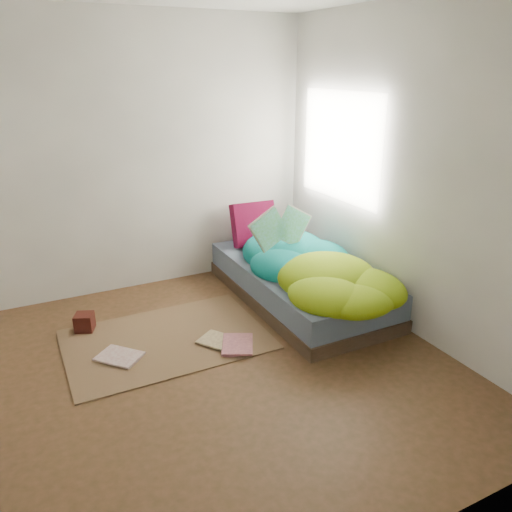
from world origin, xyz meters
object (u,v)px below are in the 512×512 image
Objects in this scene: open_book at (281,217)px; floor_book_b at (222,345)px; bed at (299,283)px; wooden_box at (84,322)px; pillow_magenta at (254,224)px; floor_book_a at (110,365)px.

floor_book_b is (-0.83, -0.54, -0.81)m from open_book.
open_book reaches higher than bed.
wooden_box is at bearing 171.59° from bed.
open_book is 3.46× the size of wooden_box.
open_book reaches higher than pillow_magenta.
open_book is at bearing 165.28° from bed.
wooden_box reaches higher than floor_book_a.
wooden_box is 0.45× the size of floor_book_a.
bed reaches higher than floor_book_b.
open_book is at bearing -7.75° from wooden_box.
floor_book_a is at bearing -161.69° from floor_book_b.
bed is 1.91m from floor_book_a.
floor_book_a is (-1.69, -0.42, -0.81)m from open_book.
open_book reaches higher than wooden_box.
open_book reaches higher than floor_book_b.
floor_book_a is at bearing -144.16° from pillow_magenta.
bed is 0.86m from pillow_magenta.
floor_book_a is at bearing -167.38° from open_book.
floor_book_b is (0.93, -0.78, -0.06)m from wooden_box.
bed is 6.20× the size of floor_book_a.
floor_book_b is at bearing -122.68° from pillow_magenta.
open_book is at bearing -92.54° from pillow_magenta.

